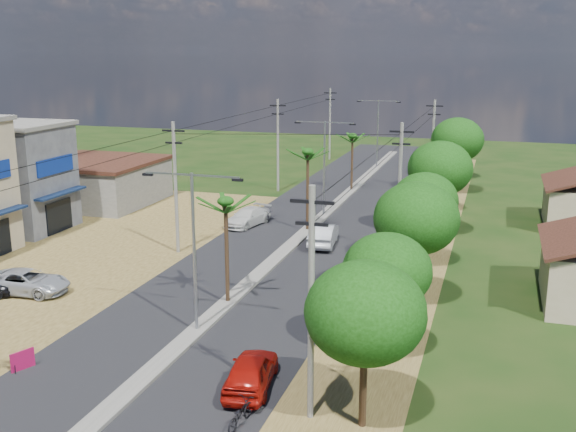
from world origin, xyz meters
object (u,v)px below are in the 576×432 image
(car_red_near, at_px, (251,372))
(car_parked_silver, at_px, (27,282))
(moto_rider_east, at_px, (240,415))
(roadside_sign, at_px, (23,360))
(car_silver_mid, at_px, (323,235))
(car_white_far, at_px, (248,217))

(car_red_near, relative_size, car_parked_silver, 0.89)
(car_red_near, bearing_deg, moto_rider_east, 94.08)
(car_red_near, height_order, car_parked_silver, car_red_near)
(car_red_near, relative_size, roadside_sign, 4.19)
(car_red_near, height_order, moto_rider_east, car_red_near)
(car_silver_mid, height_order, roadside_sign, car_silver_mid)
(car_silver_mid, bearing_deg, roadside_sign, 64.74)
(car_parked_silver, xyz_separation_m, moto_rider_east, (16.77, -9.46, -0.19))
(car_silver_mid, height_order, car_white_far, car_silver_mid)
(car_parked_silver, relative_size, moto_rider_east, 2.64)
(car_parked_silver, xyz_separation_m, roadside_sign, (6.07, -8.05, -0.23))
(car_silver_mid, xyz_separation_m, car_parked_silver, (-13.71, -14.60, -0.11))
(car_red_near, height_order, roadside_sign, car_red_near)
(car_silver_mid, bearing_deg, car_red_near, 89.92)
(car_white_far, height_order, moto_rider_east, car_white_far)
(car_red_near, height_order, car_white_far, car_red_near)
(roadside_sign, bearing_deg, car_parked_silver, 150.95)
(car_silver_mid, distance_m, roadside_sign, 23.91)
(moto_rider_east, relative_size, roadside_sign, 1.79)
(roadside_sign, bearing_deg, car_white_far, 112.84)
(car_silver_mid, relative_size, car_white_far, 1.01)
(car_parked_silver, height_order, roadside_sign, car_parked_silver)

